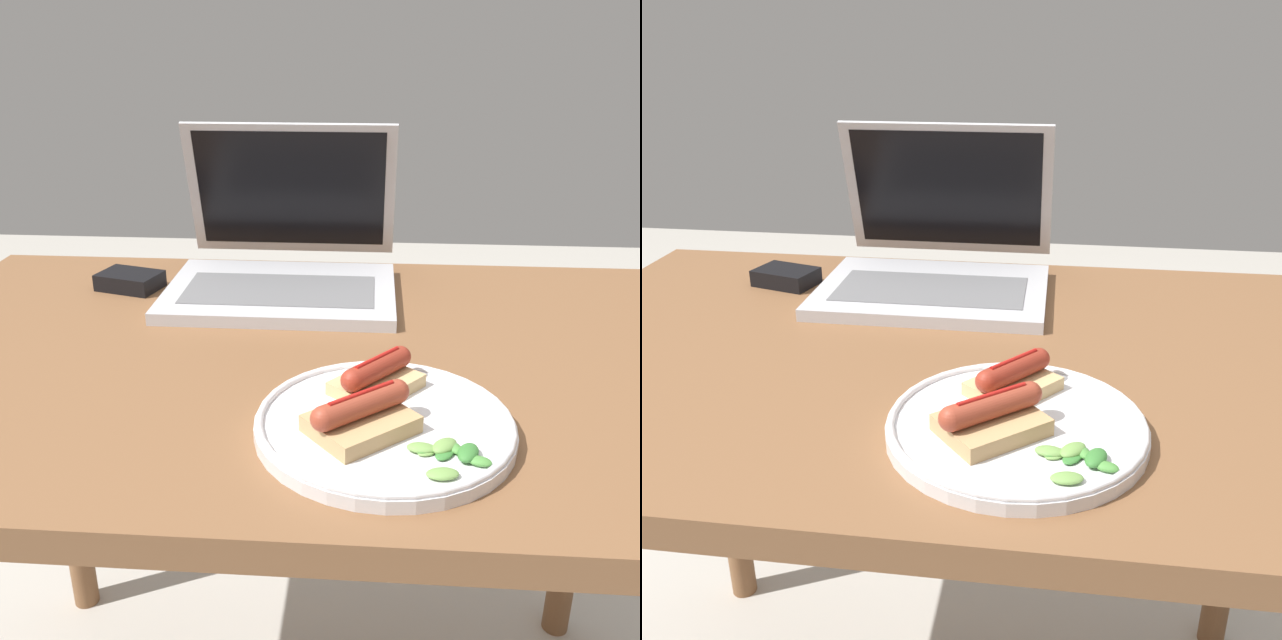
{
  "view_description": "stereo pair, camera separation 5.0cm",
  "coord_description": "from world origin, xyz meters",
  "views": [
    {
      "loc": [
        0.09,
        -0.83,
        1.12
      ],
      "look_at": [
        0.03,
        -0.04,
        0.79
      ],
      "focal_mm": 40.0,
      "sensor_mm": 36.0,
      "label": 1
    },
    {
      "loc": [
        0.14,
        -0.82,
        1.12
      ],
      "look_at": [
        0.03,
        -0.04,
        0.79
      ],
      "focal_mm": 40.0,
      "sensor_mm": 36.0,
      "label": 2
    }
  ],
  "objects": [
    {
      "name": "salad_pile",
      "position": [
        0.17,
        -0.26,
        0.75
      ],
      "size": [
        0.08,
        0.07,
        0.01
      ],
      "color": "#4C8E3D",
      "rests_on": "plate"
    },
    {
      "name": "desk",
      "position": [
        0.0,
        0.0,
        0.64
      ],
      "size": [
        1.12,
        0.74,
        0.73
      ],
      "color": "brown",
      "rests_on": "ground_plane"
    },
    {
      "name": "sausage_toast_left",
      "position": [
        0.09,
        -0.22,
        0.76
      ],
      "size": [
        0.12,
        0.12,
        0.05
      ],
      "rotation": [
        0.0,
        0.0,
        3.84
      ],
      "color": "tan",
      "rests_on": "plate"
    },
    {
      "name": "sausage_toast_middle",
      "position": [
        0.1,
        -0.13,
        0.76
      ],
      "size": [
        0.11,
        0.11,
        0.04
      ],
      "rotation": [
        0.0,
        0.0,
        4.02
      ],
      "color": "tan",
      "rests_on": "plate"
    },
    {
      "name": "laptop",
      "position": [
        -0.04,
        0.23,
        0.78
      ],
      "size": [
        0.35,
        0.32,
        0.24
      ],
      "color": "#B7B7BC",
      "rests_on": "desk"
    },
    {
      "name": "plate",
      "position": [
        0.11,
        -0.2,
        0.74
      ],
      "size": [
        0.27,
        0.27,
        0.02
      ],
      "color": "silver",
      "rests_on": "desk"
    },
    {
      "name": "external_drive",
      "position": [
        -0.29,
        0.21,
        0.74
      ],
      "size": [
        0.11,
        0.09,
        0.03
      ],
      "rotation": [
        0.0,
        0.0,
        -0.27
      ],
      "color": "black",
      "rests_on": "desk"
    }
  ]
}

